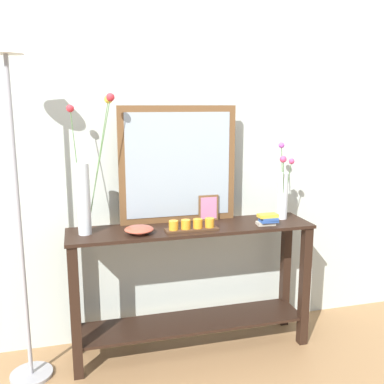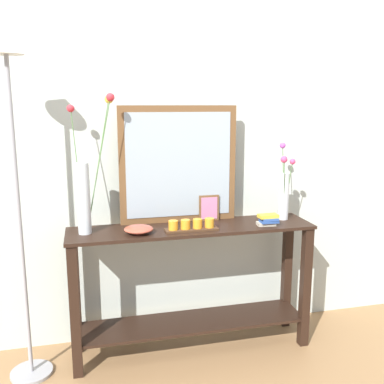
{
  "view_description": "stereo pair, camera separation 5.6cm",
  "coord_description": "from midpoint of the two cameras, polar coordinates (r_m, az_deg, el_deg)",
  "views": [
    {
      "loc": [
        -0.67,
        -2.5,
        1.56
      ],
      "look_at": [
        0.0,
        0.0,
        1.03
      ],
      "focal_mm": 40.99,
      "sensor_mm": 36.0,
      "label": 1
    },
    {
      "loc": [
        -0.62,
        -2.52,
        1.56
      ],
      "look_at": [
        0.0,
        0.0,
        1.03
      ],
      "focal_mm": 40.99,
      "sensor_mm": 36.0,
      "label": 2
    }
  ],
  "objects": [
    {
      "name": "picture_frame_small",
      "position": [
        2.82,
        1.59,
        -2.08
      ],
      "size": [
        0.13,
        0.01,
        0.17
      ],
      "color": "brown",
      "rests_on": "console_table"
    },
    {
      "name": "candle_tray",
      "position": [
        2.61,
        -0.65,
        -4.41
      ],
      "size": [
        0.32,
        0.09,
        0.07
      ],
      "color": "#472D1C",
      "rests_on": "console_table"
    },
    {
      "name": "book_stack",
      "position": [
        2.76,
        9.24,
        -3.54
      ],
      "size": [
        0.13,
        0.09,
        0.07
      ],
      "color": "#B2A893",
      "rests_on": "console_table"
    },
    {
      "name": "console_table",
      "position": [
        2.8,
        -0.58,
        -11.01
      ],
      "size": [
        1.51,
        0.35,
        0.81
      ],
      "color": "black",
      "rests_on": "ground"
    },
    {
      "name": "ground_plane",
      "position": [
        3.03,
        -0.56,
        -19.71
      ],
      "size": [
        7.0,
        6.0,
        0.02
      ],
      "primitive_type": "cube",
      "color": "#997047"
    },
    {
      "name": "tall_vase_left",
      "position": [
        2.57,
        -14.3,
        0.58
      ],
      "size": [
        0.26,
        0.19,
        0.8
      ],
      "color": "silver",
      "rests_on": "console_table"
    },
    {
      "name": "vase_right",
      "position": [
        2.89,
        11.19,
        0.1
      ],
      "size": [
        0.11,
        0.14,
        0.5
      ],
      "color": "silver",
      "rests_on": "console_table"
    },
    {
      "name": "decorative_bowl",
      "position": [
        2.56,
        -7.53,
        -4.85
      ],
      "size": [
        0.17,
        0.17,
        0.05
      ],
      "color": "#B24C38",
      "rests_on": "console_table"
    },
    {
      "name": "wall_back",
      "position": [
        2.88,
        -2.08,
        7.35
      ],
      "size": [
        6.4,
        0.08,
        2.7
      ],
      "primitive_type": "cube",
      "color": "beige",
      "rests_on": "ground"
    },
    {
      "name": "mirror_leaning",
      "position": [
        2.74,
        -2.41,
        3.54
      ],
      "size": [
        0.74,
        0.03,
        0.73
      ],
      "color": "brown",
      "rests_on": "console_table"
    },
    {
      "name": "floor_lamp",
      "position": [
        2.49,
        -22.75,
        4.23
      ],
      "size": [
        0.24,
        0.24,
        1.9
      ],
      "color": "#9E9EA3",
      "rests_on": "ground"
    }
  ]
}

